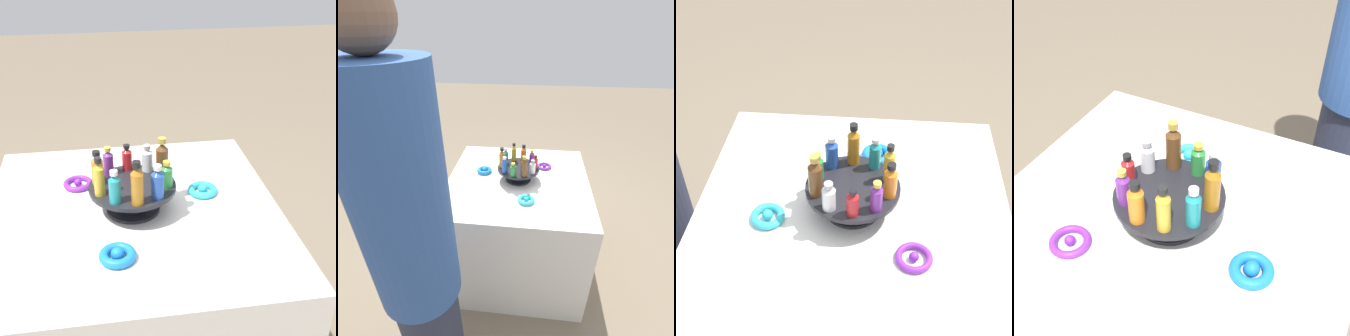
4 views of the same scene
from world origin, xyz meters
TOP-DOWN VIEW (x-y plane):
  - ground_plane at (0.00, 0.00)m, footprint 12.00×12.00m
  - party_table at (0.00, 0.00)m, footprint 0.89×0.89m
  - display_stand at (0.00, 0.00)m, footprint 0.26×0.26m
  - bottle_red at (-0.10, -0.01)m, footprint 0.03×0.03m
  - bottle_purple at (-0.08, -0.07)m, footprint 0.03×0.03m
  - bottle_orange at (-0.03, -0.10)m, footprint 0.04×0.04m
  - bottle_gold at (0.04, -0.10)m, footprint 0.03×0.03m
  - bottle_teal at (0.09, -0.06)m, footprint 0.03×0.03m
  - bottle_amber at (0.10, 0.01)m, footprint 0.04×0.04m
  - bottle_blue at (0.08, 0.07)m, footprint 0.04×0.04m
  - bottle_green at (0.03, 0.10)m, footprint 0.03×0.03m
  - bottle_brown at (-0.04, 0.10)m, footprint 0.04×0.04m
  - bottle_clear at (-0.09, 0.06)m, footprint 0.04×0.04m
  - ribbon_bow_purple at (-0.17, -0.17)m, footprint 0.10×0.10m
  - ribbon_bow_blue at (0.23, -0.06)m, footprint 0.10×0.10m
  - ribbon_bow_teal at (-0.06, 0.23)m, footprint 0.10×0.10m
  - person_figure at (0.31, 0.80)m, footprint 0.30×0.30m

SIDE VIEW (x-z plane):
  - ground_plane at x=0.00m, z-range 0.00..0.00m
  - party_table at x=0.00m, z-range 0.00..0.75m
  - ribbon_bow_purple at x=-0.17m, z-range 0.74..0.77m
  - ribbon_bow_teal at x=-0.06m, z-range 0.74..0.77m
  - ribbon_bow_blue at x=0.23m, z-range 0.74..0.78m
  - display_stand at x=0.00m, z-range 0.76..0.84m
  - bottle_red at x=-0.10m, z-range 0.83..0.91m
  - bottle_green at x=0.03m, z-range 0.83..0.91m
  - bottle_clear at x=-0.09m, z-range 0.83..0.91m
  - bottle_purple at x=-0.08m, z-range 0.83..0.92m
  - bottle_teal at x=0.09m, z-range 0.83..0.93m
  - bottle_blue at x=0.08m, z-range 0.83..0.93m
  - bottle_orange at x=-0.03m, z-range 0.83..0.93m
  - person_figure at x=0.31m, z-range 0.01..1.75m
  - bottle_gold at x=0.04m, z-range 0.83..0.94m
  - bottle_brown at x=-0.04m, z-range 0.83..0.96m
  - bottle_amber at x=0.10m, z-range 0.83..0.96m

